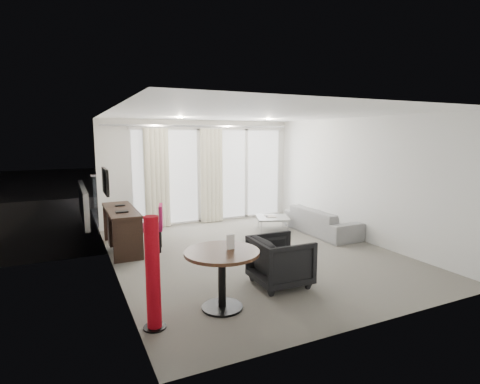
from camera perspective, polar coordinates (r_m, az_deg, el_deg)
name	(u,v)px	position (r m, az deg, el deg)	size (l,w,h in m)	color
floor	(253,253)	(7.20, 2.07, -9.34)	(5.00, 6.00, 0.00)	#68645B
ceiling	(254,114)	(6.86, 2.18, 11.79)	(5.00, 6.00, 0.00)	white
wall_left	(112,195)	(6.18, -18.92, -0.40)	(0.00, 6.00, 2.60)	silver
wall_right	(358,179)	(8.35, 17.55, 1.89)	(0.00, 6.00, 2.60)	silver
wall_front	(376,218)	(4.50, 19.99, -3.67)	(5.00, 0.00, 2.60)	silver
window_panel	(211,175)	(9.75, -4.39, 2.59)	(4.00, 0.02, 2.38)	white
window_frame	(212,175)	(9.74, -4.36, 2.58)	(4.10, 0.06, 2.44)	white
curtain_left	(157,178)	(9.18, -12.51, 2.03)	(0.60, 0.20, 2.38)	beige
curtain_right	(212,176)	(9.58, -4.32, 2.48)	(0.60, 0.20, 2.38)	beige
curtain_track	(202,126)	(9.45, -5.84, 9.97)	(4.80, 0.04, 0.04)	#B2B2B7
downlight_a	(180,117)	(8.01, -9.08, 11.16)	(0.12, 0.12, 0.02)	#FFE0B2
downlight_b	(268,119)	(8.84, 4.35, 10.99)	(0.12, 0.12, 0.02)	#FFE0B2
desk	(122,229)	(7.69, -17.58, -5.44)	(0.54, 1.72, 0.81)	black
tv	(105,181)	(7.61, -19.84, 1.55)	(0.05, 0.80, 0.50)	black
desk_chair	(150,228)	(7.46, -13.50, -5.34)	(0.49, 0.46, 0.90)	maroon
round_table	(222,280)	(4.93, -2.76, -13.23)	(0.96, 0.96, 0.77)	#3B2113
menu_card	(231,253)	(4.87, -1.45, -9.32)	(0.11, 0.02, 0.20)	white
red_lamp	(153,273)	(4.46, -13.14, -11.98)	(0.27, 0.27, 1.33)	#9E0712
tub_armchair	(281,261)	(5.70, 6.19, -10.41)	(0.78, 0.81, 0.73)	black
coffee_table	(272,224)	(8.85, 4.97, -4.84)	(0.73, 0.73, 0.33)	gray
remote	(267,215)	(8.82, 4.13, -3.58)	(0.05, 0.16, 0.02)	black
magazine	(270,215)	(8.85, 4.63, -3.54)	(0.22, 0.28, 0.02)	gray
sofa	(322,221)	(8.76, 12.32, -4.32)	(1.98, 0.77, 0.58)	gray
terrace_slab	(194,212)	(11.36, -7.05, -3.03)	(5.60, 3.00, 0.12)	#4D4D50
rattan_chair_a	(215,198)	(10.76, -3.77, -0.97)	(0.59, 0.59, 0.86)	#533620
rattan_chair_b	(248,191)	(12.39, 1.18, 0.13)	(0.54, 0.54, 0.79)	#533620
rattan_table	(221,200)	(11.53, -2.94, -1.25)	(0.50, 0.50, 0.50)	#533620
balustrade	(180,188)	(12.63, -9.16, 0.67)	(5.50, 0.06, 1.05)	#B2B2B7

